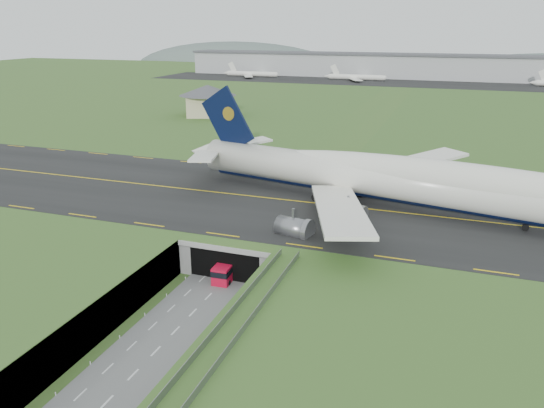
% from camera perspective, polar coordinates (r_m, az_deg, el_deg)
% --- Properties ---
extents(ground, '(900.00, 900.00, 0.00)m').
position_cam_1_polar(ground, '(80.20, -7.49, -10.61)').
color(ground, '#376327').
rests_on(ground, ground).
extents(airfield_deck, '(800.00, 800.00, 6.00)m').
position_cam_1_polar(airfield_deck, '(78.78, -7.59, -8.71)').
color(airfield_deck, gray).
rests_on(airfield_deck, ground).
extents(trench_road, '(12.00, 75.00, 0.20)m').
position_cam_1_polar(trench_road, '(74.51, -10.15, -13.14)').
color(trench_road, slate).
rests_on(trench_road, ground).
extents(taxiway, '(800.00, 44.00, 0.18)m').
position_cam_1_polar(taxiway, '(105.67, 0.40, 0.53)').
color(taxiway, black).
rests_on(taxiway, airfield_deck).
extents(tunnel_portal, '(17.00, 22.30, 6.00)m').
position_cam_1_polar(tunnel_portal, '(92.36, -2.93, -4.07)').
color(tunnel_portal, gray).
rests_on(tunnel_portal, ground).
extents(guideway, '(3.00, 53.00, 7.05)m').
position_cam_1_polar(guideway, '(58.68, -6.42, -16.51)').
color(guideway, '#A8A8A3').
rests_on(guideway, ground).
extents(jumbo_jet, '(102.49, 63.64, 21.48)m').
position_cam_1_polar(jumbo_jet, '(100.87, 14.01, 2.46)').
color(jumbo_jet, white).
rests_on(jumbo_jet, ground).
extents(shuttle_tram, '(3.04, 7.28, 2.93)m').
position_cam_1_polar(shuttle_tram, '(86.46, -4.88, -7.03)').
color(shuttle_tram, red).
rests_on(shuttle_tram, ground).
extents(service_building, '(27.37, 27.37, 11.69)m').
position_cam_1_polar(service_building, '(206.22, -6.92, 11.30)').
color(service_building, '#C8BC90').
rests_on(service_building, ground).
extents(cargo_terminal, '(320.00, 67.00, 15.60)m').
position_cam_1_polar(cargo_terminal, '(363.67, 14.71, 14.16)').
color(cargo_terminal, '#B2B2B2').
rests_on(cargo_terminal, ground).
extents(distant_hills, '(700.00, 91.00, 60.00)m').
position_cam_1_polar(distant_hills, '(494.78, 23.64, 12.20)').
color(distant_hills, '#556660').
rests_on(distant_hills, ground).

